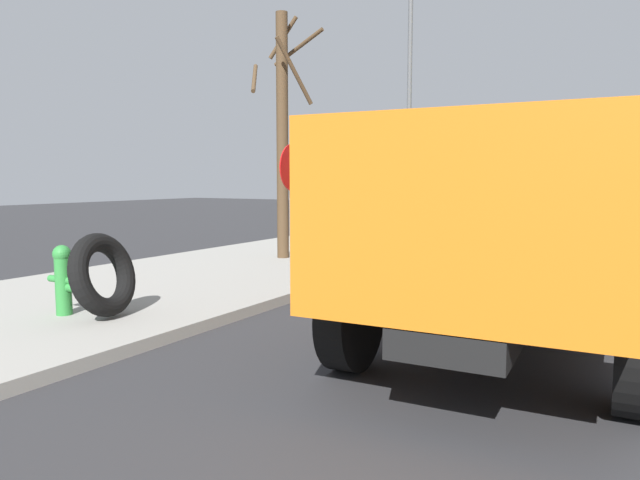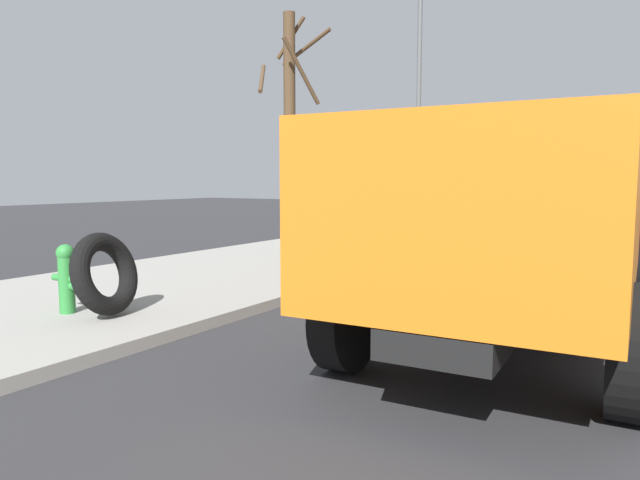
# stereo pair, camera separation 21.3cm
# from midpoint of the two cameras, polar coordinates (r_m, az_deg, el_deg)

# --- Properties ---
(ground_plane) EXTENTS (80.00, 80.00, 0.00)m
(ground_plane) POSITION_cam_midpoint_polar(r_m,az_deg,el_deg) (5.82, 19.79, -13.51)
(ground_plane) COLOR #2D2D30
(sidewalk_curb) EXTENTS (36.00, 5.00, 0.15)m
(sidewalk_curb) POSITION_cam_midpoint_polar(r_m,az_deg,el_deg) (9.37, -23.50, -5.80)
(sidewalk_curb) COLOR #99968E
(sidewalk_curb) RESTS_ON ground
(fire_hydrant) EXTENTS (0.23, 0.52, 0.91)m
(fire_hydrant) POSITION_cam_midpoint_polar(r_m,az_deg,el_deg) (8.30, -24.39, -3.36)
(fire_hydrant) COLOR #2D8438
(fire_hydrant) RESTS_ON sidewalk_curb
(loose_tire) EXTENTS (1.15, 0.69, 1.10)m
(loose_tire) POSITION_cam_midpoint_polar(r_m,az_deg,el_deg) (7.92, -21.08, -3.18)
(loose_tire) COLOR black
(loose_tire) RESTS_ON sidewalk_curb
(stop_sign) EXTENTS (0.76, 0.08, 2.32)m
(stop_sign) POSITION_cam_midpoint_polar(r_m,az_deg,el_deg) (9.46, -3.35, 5.07)
(stop_sign) COLOR gray
(stop_sign) RESTS_ON sidewalk_curb
(dump_truck_orange) EXTENTS (7.10, 3.05, 3.00)m
(dump_truck_orange) POSITION_cam_midpoint_polar(r_m,az_deg,el_deg) (7.76, 18.54, 3.49)
(dump_truck_orange) COLOR orange
(dump_truck_orange) RESTS_ON ground
(dump_truck_yellow) EXTENTS (7.09, 3.01, 3.00)m
(dump_truck_yellow) POSITION_cam_midpoint_polar(r_m,az_deg,el_deg) (16.80, 22.18, 4.52)
(dump_truck_yellow) COLOR gold
(dump_truck_yellow) RESTS_ON ground
(bare_tree) EXTENTS (1.58, 1.56, 5.33)m
(bare_tree) POSITION_cam_midpoint_polar(r_m,az_deg,el_deg) (13.11, -4.15, 10.75)
(bare_tree) COLOR #4C3823
(bare_tree) RESTS_ON sidewalk_curb
(street_light_pole) EXTENTS (0.12, 0.12, 6.82)m
(street_light_pole) POSITION_cam_midpoint_polar(r_m,az_deg,el_deg) (16.01, 8.28, 11.84)
(street_light_pole) COLOR #595B5E
(street_light_pole) RESTS_ON sidewalk_curb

